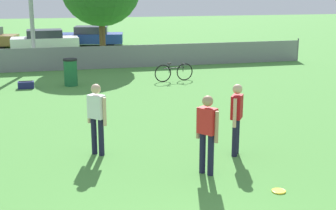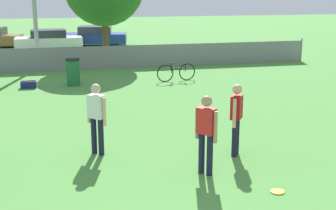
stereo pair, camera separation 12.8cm
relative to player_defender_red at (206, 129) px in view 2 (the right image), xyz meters
name	(u,v)px [view 2 (the right image)]	position (x,y,z in m)	size (l,w,h in m)	color
fence_backline	(83,58)	(-1.66, 13.85, -0.42)	(23.12, 0.07, 1.21)	gray
player_defender_red	(206,129)	(0.00, 0.00, 0.00)	(0.40, 0.46, 1.68)	#191933
player_thrower_red	(236,115)	(1.03, 0.93, 0.00)	(0.39, 0.47, 1.68)	#191933
player_receiver_white	(97,114)	(-2.07, 1.74, 0.00)	(0.43, 0.43, 1.68)	#191933
frisbee_disc	(277,192)	(1.05, -1.19, -0.96)	(0.27, 0.27, 0.03)	yellow
bicycle_sideline	(176,72)	(1.95, 9.94, -0.59)	(1.71, 0.44, 0.78)	black
trash_bin	(73,72)	(-2.28, 10.06, -0.43)	(0.55, 0.55, 1.09)	#1E6638
gear_bag_sideline	(29,85)	(-4.01, 9.95, -0.84)	(0.60, 0.33, 0.29)	navy
parked_car_white	(49,40)	(-3.29, 21.71, -0.34)	(4.13, 1.90, 1.29)	black
parked_car_blue	(95,36)	(-0.22, 23.48, -0.33)	(4.44, 2.57, 1.32)	black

